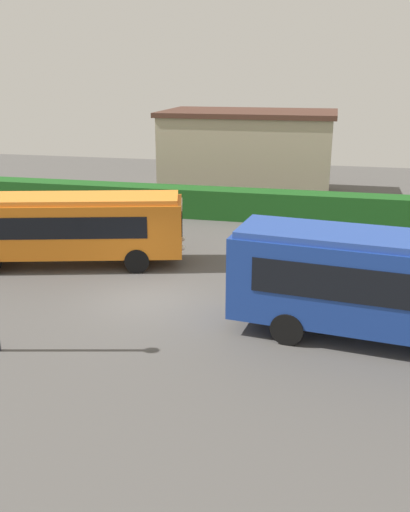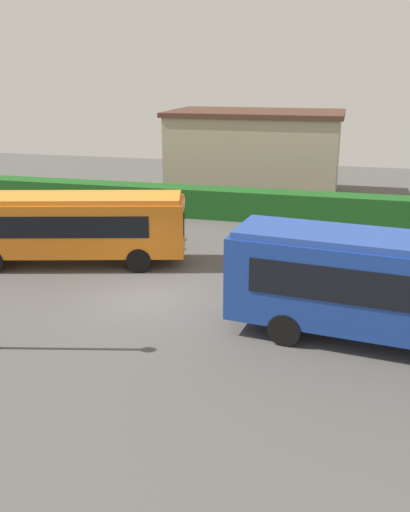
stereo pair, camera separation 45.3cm
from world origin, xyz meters
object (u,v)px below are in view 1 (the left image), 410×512
person_left (112,218)px  person_center (389,287)px  bus_orange (66,225)px  bus_blue (404,284)px

person_left → person_center: bearing=153.2°
person_left → person_center: 14.00m
bus_orange → person_left: size_ratio=5.43×
person_left → bus_blue: bearing=145.9°
bus_orange → person_center: bearing=-24.6°
bus_blue → person_left: size_ratio=5.68×
bus_blue → person_center: bus_blue is taller
person_center → person_left: bearing=-34.8°
person_left → person_center: (12.42, -6.46, -0.03)m
bus_orange → person_center: (12.68, -2.17, -0.79)m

